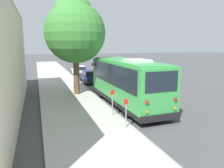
{
  "coord_description": "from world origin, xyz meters",
  "views": [
    {
      "loc": [
        -12.66,
        6.42,
        4.26
      ],
      "look_at": [
        2.43,
        1.18,
        1.3
      ],
      "focal_mm": 35.0,
      "sensor_mm": 36.0,
      "label": 1
    }
  ],
  "objects": [
    {
      "name": "sidewalk_slab",
      "position": [
        0.0,
        4.22,
        0.07
      ],
      "size": [
        80.0,
        4.23,
        0.15
      ],
      "primitive_type": "cube",
      "color": "#B2AFA8",
      "rests_on": "ground"
    },
    {
      "name": "parked_sedan_white",
      "position": [
        16.89,
        0.92,
        0.58
      ],
      "size": [
        4.2,
        1.93,
        1.26
      ],
      "rotation": [
        0.0,
        0.0,
        -0.04
      ],
      "color": "silver",
      "rests_on": "ground"
    },
    {
      "name": "ground_plane",
      "position": [
        0.0,
        0.0,
        0.0
      ],
      "size": [
        160.0,
        160.0,
        0.0
      ],
      "primitive_type": "plane",
      "color": "#474749"
    },
    {
      "name": "curb_strip",
      "position": [
        0.0,
        2.03,
        0.07
      ],
      "size": [
        80.0,
        0.14,
        0.15
      ],
      "primitive_type": "cube",
      "color": "#9D9A94",
      "rests_on": "ground"
    },
    {
      "name": "shuttle_bus",
      "position": [
        1.09,
        0.58,
        1.78
      ],
      "size": [
        8.94,
        2.75,
        3.31
      ],
      "rotation": [
        0.0,
        0.0,
        0.02
      ],
      "color": "green",
      "rests_on": "ground"
    },
    {
      "name": "parked_sedan_navy",
      "position": [
        11.06,
        0.81,
        0.6
      ],
      "size": [
        4.5,
        1.74,
        1.3
      ],
      "rotation": [
        0.0,
        0.0,
        0.0
      ],
      "color": "#19234C",
      "rests_on": "ground"
    },
    {
      "name": "sign_post_far",
      "position": [
        -1.16,
        2.4,
        0.93
      ],
      "size": [
        0.06,
        0.22,
        1.5
      ],
      "color": "gray",
      "rests_on": "sidewalk_slab"
    },
    {
      "name": "sign_post_near",
      "position": [
        -3.19,
        2.4,
        0.91
      ],
      "size": [
        0.06,
        0.22,
        1.47
      ],
      "color": "gray",
      "rests_on": "sidewalk_slab"
    },
    {
      "name": "street_tree",
      "position": [
        5.21,
        3.35,
        5.43
      ],
      "size": [
        4.83,
        4.83,
        8.1
      ],
      "color": "brown",
      "rests_on": "sidewalk_slab"
    }
  ]
}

